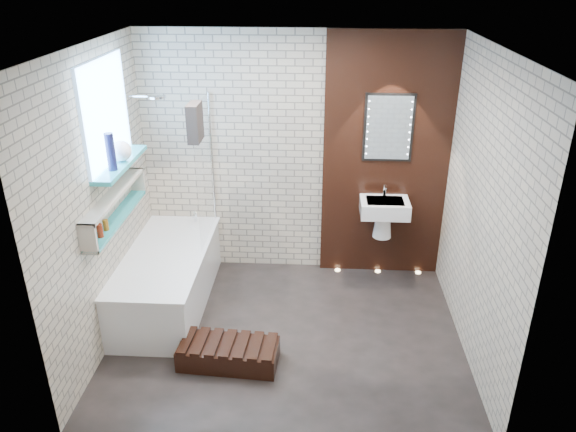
# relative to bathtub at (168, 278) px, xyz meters

# --- Properties ---
(ground) EXTENTS (3.20, 3.20, 0.00)m
(ground) POSITION_rel_bathtub_xyz_m (1.22, -0.45, -0.29)
(ground) COLOR black
(ground) RESTS_ON ground
(room_shell) EXTENTS (3.24, 3.20, 2.60)m
(room_shell) POSITION_rel_bathtub_xyz_m (1.22, -0.45, 1.01)
(room_shell) COLOR #C1B299
(room_shell) RESTS_ON ground
(walnut_panel) EXTENTS (1.30, 0.06, 2.60)m
(walnut_panel) POSITION_rel_bathtub_xyz_m (2.17, 0.82, 1.01)
(walnut_panel) COLOR black
(walnut_panel) RESTS_ON ground
(clerestory_window) EXTENTS (0.18, 1.00, 0.94)m
(clerestory_window) POSITION_rel_bathtub_xyz_m (-0.34, -0.10, 1.61)
(clerestory_window) COLOR #7FADE0
(clerestory_window) RESTS_ON room_shell
(display_niche) EXTENTS (0.14, 1.30, 0.26)m
(display_niche) POSITION_rel_bathtub_xyz_m (-0.31, -0.30, 0.91)
(display_niche) COLOR teal
(display_niche) RESTS_ON room_shell
(bathtub) EXTENTS (0.79, 1.74, 0.70)m
(bathtub) POSITION_rel_bathtub_xyz_m (0.00, 0.00, 0.00)
(bathtub) COLOR white
(bathtub) RESTS_ON ground
(bath_screen) EXTENTS (0.01, 0.78, 1.40)m
(bath_screen) POSITION_rel_bathtub_xyz_m (0.35, 0.44, 0.99)
(bath_screen) COLOR white
(bath_screen) RESTS_ON bathtub
(towel) EXTENTS (0.10, 0.27, 0.35)m
(towel) POSITION_rel_bathtub_xyz_m (0.35, 0.15, 1.56)
(towel) COLOR black
(towel) RESTS_ON bath_screen
(shower_head) EXTENTS (0.18, 0.18, 0.02)m
(shower_head) POSITION_rel_bathtub_xyz_m (-0.08, 0.50, 1.71)
(shower_head) COLOR silver
(shower_head) RESTS_ON room_shell
(washbasin) EXTENTS (0.50, 0.36, 0.58)m
(washbasin) POSITION_rel_bathtub_xyz_m (2.17, 0.62, 0.50)
(washbasin) COLOR white
(washbasin) RESTS_ON walnut_panel
(led_mirror) EXTENTS (0.50, 0.02, 0.70)m
(led_mirror) POSITION_rel_bathtub_xyz_m (2.17, 0.78, 1.36)
(led_mirror) COLOR black
(led_mirror) RESTS_ON walnut_panel
(walnut_step) EXTENTS (0.87, 0.43, 0.19)m
(walnut_step) POSITION_rel_bathtub_xyz_m (0.75, -0.89, -0.20)
(walnut_step) COLOR black
(walnut_step) RESTS_ON ground
(niche_bottles) EXTENTS (0.05, 0.18, 0.12)m
(niche_bottles) POSITION_rel_bathtub_xyz_m (-0.31, -0.64, 0.86)
(niche_bottles) COLOR #A46119
(niche_bottles) RESTS_ON display_niche
(sill_vases) EXTENTS (0.18, 0.37, 0.32)m
(sill_vases) POSITION_rel_bathtub_xyz_m (-0.28, -0.13, 1.37)
(sill_vases) COLOR white
(sill_vases) RESTS_ON clerestory_window
(floor_uplights) EXTENTS (0.96, 0.06, 0.01)m
(floor_uplights) POSITION_rel_bathtub_xyz_m (2.17, 0.75, -0.29)
(floor_uplights) COLOR #FFD899
(floor_uplights) RESTS_ON ground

